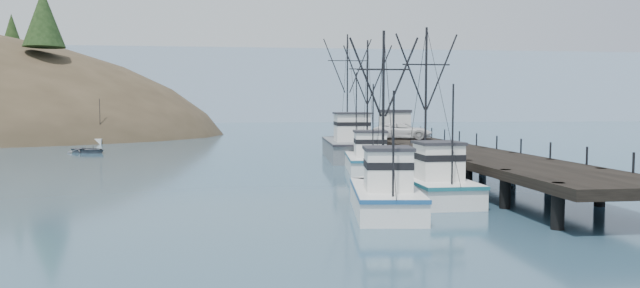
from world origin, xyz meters
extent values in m
plane|color=#2B495F|center=(0.00, 0.00, 0.00)|extent=(400.00, 400.00, 0.00)
cube|color=black|center=(14.00, 16.00, 1.75)|extent=(6.00, 44.00, 0.50)
cylinder|color=black|center=(11.40, -4.00, 1.00)|extent=(0.56, 0.56, 2.00)
cylinder|color=black|center=(11.40, 1.00, 1.00)|extent=(0.56, 0.56, 2.00)
cylinder|color=black|center=(16.60, 1.00, 1.00)|extent=(0.56, 0.56, 2.00)
cylinder|color=black|center=(11.40, 6.00, 1.00)|extent=(0.56, 0.56, 2.00)
cylinder|color=black|center=(16.60, 6.00, 1.00)|extent=(0.56, 0.56, 2.00)
cylinder|color=black|center=(11.40, 11.00, 1.00)|extent=(0.56, 0.56, 2.00)
cylinder|color=black|center=(16.60, 11.00, 1.00)|extent=(0.56, 0.56, 2.00)
cylinder|color=black|center=(11.40, 16.00, 1.00)|extent=(0.56, 0.56, 2.00)
cylinder|color=black|center=(16.60, 16.00, 1.00)|extent=(0.56, 0.56, 2.00)
cylinder|color=black|center=(11.40, 21.00, 1.00)|extent=(0.56, 0.56, 2.00)
cylinder|color=black|center=(16.60, 21.00, 1.00)|extent=(0.56, 0.56, 2.00)
cylinder|color=black|center=(11.40, 26.00, 1.00)|extent=(0.56, 0.56, 2.00)
cylinder|color=black|center=(16.60, 26.00, 1.00)|extent=(0.56, 0.56, 2.00)
cylinder|color=black|center=(11.40, 31.00, 1.00)|extent=(0.56, 0.56, 2.00)
cylinder|color=black|center=(16.60, 31.00, 1.00)|extent=(0.56, 0.56, 2.00)
cylinder|color=black|center=(11.40, 36.00, 1.00)|extent=(0.56, 0.56, 2.00)
cylinder|color=black|center=(16.60, 36.00, 1.00)|extent=(0.56, 0.56, 2.00)
cube|color=beige|center=(-34.00, 62.00, 1.40)|extent=(4.00, 5.00, 2.80)
cube|color=#9EB2C6|center=(10.00, 170.00, 0.00)|extent=(360.00, 40.00, 26.00)
cube|color=silver|center=(-40.00, 185.00, 0.00)|extent=(180.00, 25.00, 18.00)
cube|color=white|center=(-28.88, 63.55, 0.30)|extent=(1.00, 3.50, 0.90)
cylinder|color=black|center=(-28.88, 63.55, 3.20)|extent=(0.08, 0.08, 6.00)
cube|color=white|center=(-21.97, 55.48, 0.30)|extent=(1.00, 3.50, 0.90)
cylinder|color=black|center=(-21.97, 55.48, 3.20)|extent=(0.08, 0.08, 6.00)
cube|color=white|center=(-34.11, 63.64, 0.30)|extent=(1.00, 3.50, 0.90)
cylinder|color=black|center=(-34.11, 63.64, 3.20)|extent=(0.08, 0.08, 6.00)
cube|color=white|center=(8.63, 4.32, 0.45)|extent=(3.21, 8.04, 1.60)
cube|color=white|center=(8.58, 8.32, 0.45)|extent=(3.13, 3.13, 1.60)
cube|color=#195C67|center=(8.63, 4.32, 1.15)|extent=(3.28, 8.24, 0.18)
cube|color=silver|center=(8.64, 3.30, 2.20)|extent=(2.21, 2.28, 1.90)
cube|color=#26262B|center=(8.64, 3.30, 3.23)|extent=(2.40, 2.49, 0.16)
cylinder|color=black|center=(8.61, 5.55, 5.49)|extent=(0.14, 0.14, 8.47)
cylinder|color=black|center=(8.66, 1.25, 3.79)|extent=(0.10, 0.10, 5.08)
cube|color=white|center=(5.07, 0.68, 0.45)|extent=(3.90, 7.78, 1.60)
cube|color=white|center=(5.53, 4.39, 0.45)|extent=(2.99, 2.99, 1.60)
cube|color=navy|center=(5.07, 0.68, 1.15)|extent=(3.98, 7.98, 0.18)
cube|color=silver|center=(4.95, -0.27, 2.20)|extent=(2.35, 2.35, 1.90)
cube|color=#26262B|center=(4.95, -0.27, 3.23)|extent=(2.55, 2.56, 0.16)
cylinder|color=black|center=(5.21, 1.83, 5.13)|extent=(0.14, 0.14, 7.75)
cylinder|color=black|center=(4.72, -2.17, 3.58)|extent=(0.10, 0.10, 4.65)
cube|color=white|center=(8.00, 18.39, 0.45)|extent=(4.35, 9.07, 1.60)
cube|color=white|center=(8.50, 22.73, 0.45)|extent=(3.34, 3.34, 1.60)
cube|color=#1C5570|center=(8.00, 18.39, 1.15)|extent=(4.44, 9.30, 0.18)
cube|color=silver|center=(7.87, 17.28, 2.20)|extent=(2.62, 2.72, 1.90)
cube|color=#26262B|center=(7.87, 17.28, 3.23)|extent=(2.85, 2.97, 0.16)
cylinder|color=black|center=(8.15, 19.72, 5.92)|extent=(0.14, 0.14, 9.33)
cylinder|color=black|center=(7.61, 15.05, 4.05)|extent=(0.10, 0.10, 5.60)
cube|color=slate|center=(8.31, 28.91, 0.75)|extent=(5.11, 12.98, 2.20)
cube|color=slate|center=(8.66, 35.28, 0.75)|extent=(4.43, 4.43, 2.20)
cube|color=black|center=(8.31, 28.91, 1.75)|extent=(5.22, 13.32, 0.18)
cube|color=silver|center=(8.23, 27.27, 3.15)|extent=(3.29, 3.76, 2.60)
cube|color=#26262B|center=(8.23, 27.27, 4.53)|extent=(3.57, 4.10, 0.16)
cylinder|color=black|center=(8.42, 30.87, 7.14)|extent=(0.14, 0.14, 10.59)
cylinder|color=black|center=(8.05, 24.00, 5.03)|extent=(0.10, 0.10, 6.35)
cube|color=silver|center=(14.19, 34.00, 3.25)|extent=(2.80, 3.00, 2.50)
cube|color=#26262B|center=(14.19, 34.00, 4.65)|extent=(3.00, 3.20, 0.30)
imported|color=silver|center=(13.25, 27.42, 2.80)|extent=(6.31, 4.38, 1.60)
imported|color=#51545A|center=(-19.25, 39.62, 0.00)|extent=(5.75, 5.47, 0.97)
camera|label=1|loc=(-1.56, -26.41, 5.24)|focal=32.00mm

